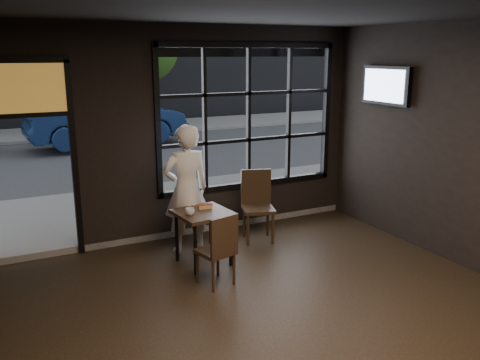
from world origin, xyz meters
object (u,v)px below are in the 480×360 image
cafe_table (203,237)px  chair_near (215,249)px  man (186,190)px  navy_car (107,118)px

cafe_table → chair_near: chair_near is taller
man → chair_near: bearing=86.2°
chair_near → navy_car: size_ratio=0.20×
cafe_table → man: (-0.04, 0.50, 0.55)m
cafe_table → man: 0.75m
cafe_table → man: size_ratio=0.40×
navy_car → man: bearing=171.6°
chair_near → cafe_table: bearing=-113.2°
cafe_table → chair_near: 0.67m
man → cafe_table: bearing=94.5°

